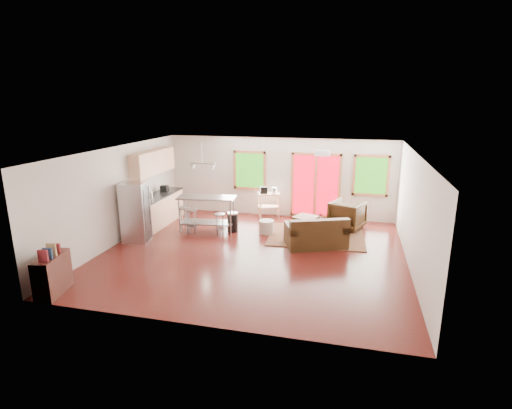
% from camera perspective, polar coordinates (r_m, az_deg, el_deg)
% --- Properties ---
extents(floor, '(7.50, 7.00, 0.02)m').
position_cam_1_polar(floor, '(10.27, -0.40, -6.96)').
color(floor, '#3D0F0D').
rests_on(floor, ground).
extents(ceiling, '(7.50, 7.00, 0.02)m').
position_cam_1_polar(ceiling, '(9.61, -0.43, 7.71)').
color(ceiling, silver).
rests_on(ceiling, ground).
extents(back_wall, '(7.50, 0.02, 2.60)m').
position_cam_1_polar(back_wall, '(13.20, 3.35, 3.89)').
color(back_wall, beige).
rests_on(back_wall, ground).
extents(left_wall, '(0.02, 7.00, 2.60)m').
position_cam_1_polar(left_wall, '(11.36, -19.14, 1.28)').
color(left_wall, beige).
rests_on(left_wall, ground).
extents(right_wall, '(0.02, 7.00, 2.60)m').
position_cam_1_polar(right_wall, '(9.67, 21.72, -1.24)').
color(right_wall, beige).
rests_on(right_wall, ground).
extents(front_wall, '(7.50, 0.02, 2.60)m').
position_cam_1_polar(front_wall, '(6.68, -7.92, -7.33)').
color(front_wall, beige).
rests_on(front_wall, ground).
extents(window_left, '(1.10, 0.05, 1.30)m').
position_cam_1_polar(window_left, '(13.33, -0.92, 4.90)').
color(window_left, '#1E5910').
rests_on(window_left, back_wall).
extents(french_doors, '(1.60, 0.05, 2.10)m').
position_cam_1_polar(french_doors, '(13.03, 8.49, 2.71)').
color(french_doors, '#B70618').
rests_on(french_doors, back_wall).
extents(window_right, '(1.10, 0.05, 1.30)m').
position_cam_1_polar(window_right, '(12.92, 16.10, 3.99)').
color(window_right, '#1E5910').
rests_on(window_right, back_wall).
extents(rug, '(2.77, 2.19, 0.03)m').
position_cam_1_polar(rug, '(11.55, 8.60, -4.48)').
color(rug, '#475932').
rests_on(rug, floor).
extents(loveseat, '(1.77, 1.39, 0.83)m').
position_cam_1_polar(loveseat, '(10.70, 8.58, -4.28)').
color(loveseat, black).
rests_on(loveseat, floor).
extents(coffee_table, '(1.14, 0.88, 0.40)m').
position_cam_1_polar(coffee_table, '(11.50, 10.59, -2.91)').
color(coffee_table, '#3D1B14').
rests_on(coffee_table, floor).
extents(armchair, '(1.16, 1.13, 0.94)m').
position_cam_1_polar(armchair, '(12.30, 12.94, -1.28)').
color(armchair, black).
rests_on(armchair, floor).
extents(ottoman, '(0.81, 0.81, 0.42)m').
position_cam_1_polar(ottoman, '(12.03, 7.15, -2.66)').
color(ottoman, black).
rests_on(ottoman, floor).
extents(pouf, '(0.45, 0.45, 0.38)m').
position_cam_1_polar(pouf, '(11.66, 1.52, -3.20)').
color(pouf, '#BEB4A5').
rests_on(pouf, floor).
extents(vase, '(0.17, 0.18, 0.29)m').
position_cam_1_polar(vase, '(11.44, 9.15, -2.11)').
color(vase, silver).
rests_on(vase, coffee_table).
extents(book, '(0.21, 0.05, 0.28)m').
position_cam_1_polar(book, '(11.42, 12.14, -2.09)').
color(book, maroon).
rests_on(book, coffee_table).
extents(cabinets, '(0.64, 2.24, 2.30)m').
position_cam_1_polar(cabinets, '(12.73, -13.87, 1.35)').
color(cabinets, '#DBA47F').
rests_on(cabinets, floor).
extents(refrigerator, '(0.75, 0.73, 1.64)m').
position_cam_1_polar(refrigerator, '(11.36, -16.80, -1.03)').
color(refrigerator, '#B7BABC').
rests_on(refrigerator, floor).
extents(island, '(1.73, 0.85, 1.05)m').
position_cam_1_polar(island, '(11.77, -7.05, -0.44)').
color(island, '#B7BABC').
rests_on(island, floor).
extents(cup, '(0.14, 0.12, 0.11)m').
position_cam_1_polar(cup, '(11.86, -6.01, 1.12)').
color(cup, silver).
rests_on(cup, island).
extents(bar_stool_a, '(0.40, 0.40, 0.73)m').
position_cam_1_polar(bar_stool_a, '(11.93, -10.22, -1.25)').
color(bar_stool_a, '#B7BABC').
rests_on(bar_stool_a, floor).
extents(bar_stool_b, '(0.41, 0.41, 0.74)m').
position_cam_1_polar(bar_stool_b, '(11.65, -9.21, -1.57)').
color(bar_stool_b, '#B7BABC').
rests_on(bar_stool_b, floor).
extents(bar_stool_c, '(0.40, 0.40, 0.65)m').
position_cam_1_polar(bar_stool_c, '(11.41, -5.19, -2.13)').
color(bar_stool_c, '#B7BABC').
rests_on(bar_stool_c, floor).
extents(trash_can, '(0.37, 0.37, 0.58)m').
position_cam_1_polar(trash_can, '(11.78, -3.34, -2.50)').
color(trash_can, black).
rests_on(trash_can, floor).
extents(kitchen_cart, '(0.81, 0.67, 1.06)m').
position_cam_1_polar(kitchen_cart, '(12.99, 1.76, 1.13)').
color(kitchen_cart, '#DBA47F').
rests_on(kitchen_cart, floor).
extents(bookshelf, '(0.54, 0.97, 1.07)m').
position_cam_1_polar(bookshelf, '(9.04, -27.08, -8.86)').
color(bookshelf, '#3D1B14').
rests_on(bookshelf, floor).
extents(ceiling_flush, '(0.35, 0.35, 0.12)m').
position_cam_1_polar(ceiling_flush, '(9.95, 9.48, 7.29)').
color(ceiling_flush, white).
rests_on(ceiling_flush, ceiling).
extents(pendant_light, '(0.80, 0.18, 0.79)m').
position_cam_1_polar(pendant_light, '(11.70, -7.68, 5.34)').
color(pendant_light, gray).
rests_on(pendant_light, ceiling).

